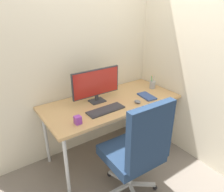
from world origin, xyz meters
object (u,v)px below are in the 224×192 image
Objects in this scene: desk_clamp_accessory at (78,120)px; pen_holder at (153,85)px; office_chair at (138,149)px; notebook at (147,96)px; keyboard at (106,110)px; mouse at (137,102)px; monitor at (96,84)px.

pen_holder is at bearing 11.07° from desk_clamp_accessory.
notebook is (0.60, 0.53, 0.18)m from office_chair.
notebook is (0.60, 0.01, -0.00)m from keyboard.
office_chair is 13.04× the size of mouse.
office_chair reaches higher than notebook.
pen_holder is at bearing 11.40° from keyboard.
monitor reaches higher than keyboard.
mouse is at bearing 49.93° from office_chair.
monitor is 7.52× the size of desk_clamp_accessory.
monitor is 0.54m from desk_clamp_accessory.
mouse is 0.21m from notebook.
desk_clamp_accessory is at bearing -169.72° from keyboard.
desk_clamp_accessory is at bearing -169.20° from notebook.
monitor is at bearing 162.57° from notebook.
desk_clamp_accessory is (-0.75, -0.01, 0.02)m from mouse.
keyboard is 5.01× the size of mouse.
desk_clamp_accessory reaches higher than mouse.
monitor is 0.83m from pen_holder.
monitor is 3.45× the size of pen_holder.
monitor is at bearing 140.32° from mouse.
pen_holder is (0.46, 0.23, 0.03)m from mouse.
monitor reaches higher than notebook.
office_chair is 6.37× the size of pen_holder.
mouse is at bearing 0.91° from desk_clamp_accessory.
keyboard is 5.34× the size of desk_clamp_accessory.
notebook is at bearing -147.09° from pen_holder.
monitor is 0.64m from notebook.
office_chair is 4.55× the size of notebook.
notebook is at bearing -23.88° from monitor.
pen_holder reaches higher than desk_clamp_accessory.
pen_holder is (0.85, 0.69, 0.22)m from office_chair.
keyboard is (-0.00, 0.52, 0.18)m from office_chair.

